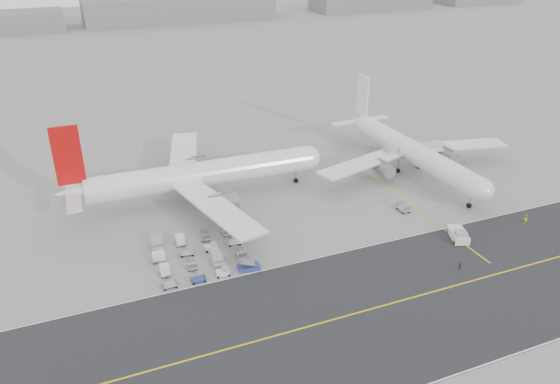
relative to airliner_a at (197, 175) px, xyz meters
name	(u,v)px	position (x,y,z in m)	size (l,w,h in m)	color
ground	(295,255)	(10.06, -27.85, -5.58)	(700.00, 700.00, 0.00)	gray
taxiway	(373,308)	(15.08, -45.83, -5.57)	(220.00, 59.00, 0.03)	#272729
horizon_buildings	(164,22)	(40.06, 232.15, -5.58)	(520.00, 28.00, 28.00)	slate
airliner_a	(197,175)	(0.00, 0.00, 0.00)	(56.12, 55.48, 19.35)	white
airliner_b	(411,151)	(49.57, -4.65, -0.49)	(50.55, 51.16, 17.64)	white
pushback_tug	(458,235)	(40.23, -34.11, -4.70)	(4.60, 7.46, 2.14)	silver
jet_bridge	(415,151)	(51.79, -3.08, -1.50)	(15.66, 4.52, 5.85)	gray
gse_cluster	(201,259)	(-5.53, -22.59, -5.58)	(20.73, 19.99, 1.85)	#9F9FA4
stray_dolly	(403,211)	(36.94, -21.09, -5.58)	(1.69, 2.75, 1.69)	silver
ground_crew_a	(460,265)	(33.95, -42.34, -4.76)	(0.60, 0.39, 1.64)	black
ground_crew_b	(525,219)	(55.87, -34.41, -4.60)	(0.95, 0.74, 1.96)	yellow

